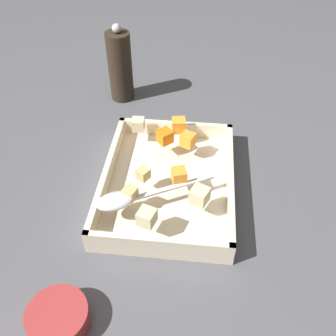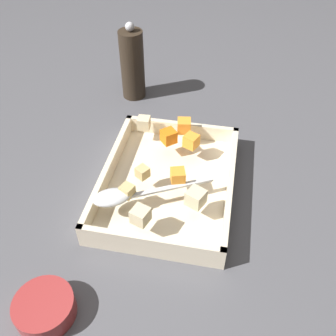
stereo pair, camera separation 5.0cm
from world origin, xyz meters
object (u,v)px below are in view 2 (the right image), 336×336
object	(u,v)px
pepper_mill	(132,65)
serving_spoon	(119,196)
small_prep_bowl	(45,308)
baking_dish	(168,184)

from	to	relation	value
pepper_mill	serving_spoon	bearing A→B (deg)	11.33
small_prep_bowl	serving_spoon	bearing A→B (deg)	163.88
baking_dish	pepper_mill	size ratio (longest dim) A/B	1.66
baking_dish	serving_spoon	xyz separation A→B (m)	(0.09, -0.08, 0.05)
pepper_mill	small_prep_bowl	xyz separation A→B (m)	(0.66, 0.03, -0.08)
baking_dish	pepper_mill	bearing A→B (deg)	-154.42
baking_dish	serving_spoon	bearing A→B (deg)	-39.59
pepper_mill	baking_dish	bearing A→B (deg)	25.58
serving_spoon	pepper_mill	world-z (taller)	pepper_mill
baking_dish	pepper_mill	xyz separation A→B (m)	(-0.35, -0.17, 0.08)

